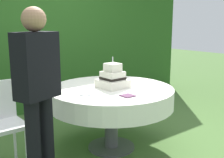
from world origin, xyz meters
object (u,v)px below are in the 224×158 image
object	(u,v)px
cake_table	(111,97)
serving_plate_far	(117,81)
serving_plate_near	(85,94)
napkin_stack	(128,96)
standing_person	(38,89)
wedding_cake	(113,79)
garden_chair	(0,117)

from	to	relation	value
cake_table	serving_plate_far	xyz separation A→B (m)	(0.28, 0.24, 0.12)
serving_plate_near	cake_table	bearing A→B (deg)	11.24
napkin_stack	standing_person	world-z (taller)	standing_person
cake_table	napkin_stack	distance (m)	0.42
cake_table	wedding_cake	world-z (taller)	wedding_cake
cake_table	serving_plate_far	bearing A→B (deg)	40.49
serving_plate_near	wedding_cake	bearing A→B (deg)	10.91
cake_table	standing_person	xyz separation A→B (m)	(-1.01, -0.28, 0.31)
serving_plate_far	napkin_stack	world-z (taller)	serving_plate_far
cake_table	garden_chair	xyz separation A→B (m)	(-1.15, 0.34, -0.08)
garden_chair	serving_plate_far	bearing A→B (deg)	-4.27
cake_table	napkin_stack	world-z (taller)	napkin_stack
standing_person	cake_table	bearing A→B (deg)	15.29
serving_plate_far	napkin_stack	xyz separation A→B (m)	(-0.38, -0.63, -0.00)
wedding_cake	serving_plate_far	bearing A→B (deg)	42.72
serving_plate_near	garden_chair	size ratio (longest dim) A/B	0.14
napkin_stack	garden_chair	size ratio (longest dim) A/B	0.14
wedding_cake	serving_plate_near	world-z (taller)	wedding_cake
garden_chair	standing_person	size ratio (longest dim) A/B	0.56
serving_plate_far	standing_person	xyz separation A→B (m)	(-1.29, -0.51, 0.19)
wedding_cake	garden_chair	distance (m)	1.26
serving_plate_far	garden_chair	xyz separation A→B (m)	(-1.43, 0.11, -0.20)
napkin_stack	garden_chair	distance (m)	1.30
wedding_cake	serving_plate_near	size ratio (longest dim) A/B	2.79
cake_table	napkin_stack	size ratio (longest dim) A/B	11.48
serving_plate_near	napkin_stack	xyz separation A→B (m)	(0.31, -0.31, -0.00)
cake_table	garden_chair	world-z (taller)	garden_chair
wedding_cake	garden_chair	xyz separation A→B (m)	(-1.18, 0.34, -0.30)
wedding_cake	cake_table	bearing A→B (deg)	-174.96
napkin_stack	garden_chair	bearing A→B (deg)	145.08
standing_person	wedding_cake	bearing A→B (deg)	15.07
serving_plate_near	serving_plate_far	size ratio (longest dim) A/B	0.86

